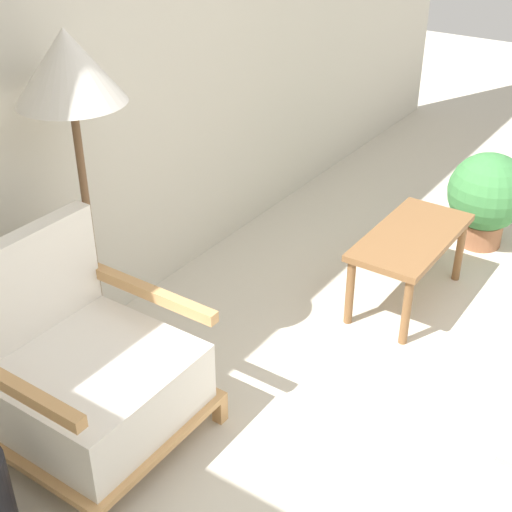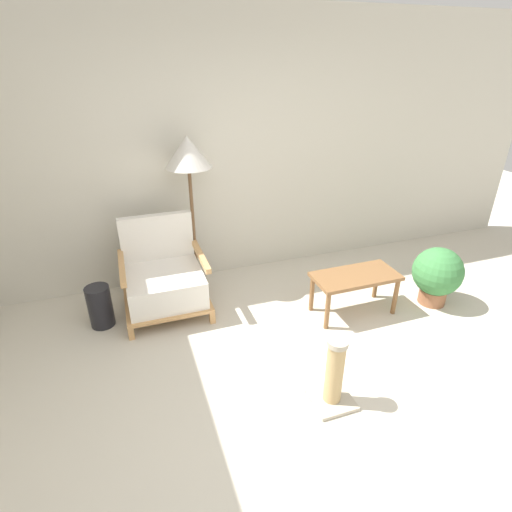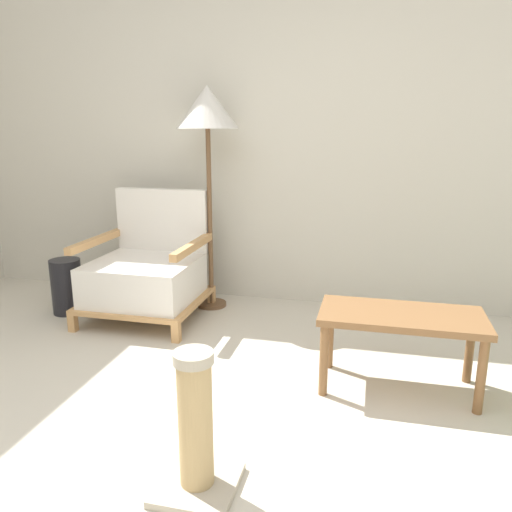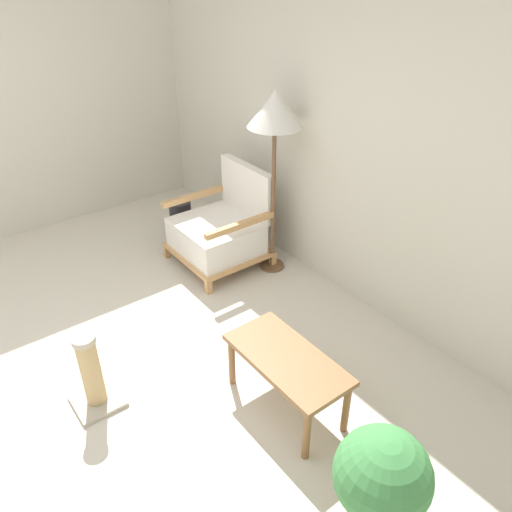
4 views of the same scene
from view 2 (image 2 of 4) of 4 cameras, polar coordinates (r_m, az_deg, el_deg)
The scene contains 8 objects.
ground_plane at distance 2.87m, azimuth 8.86°, elevation -24.76°, with size 14.00×14.00×0.00m, color beige.
wall_back at distance 4.21m, azimuth -5.80°, elevation 14.47°, with size 8.00×0.06×2.70m.
armchair at distance 3.91m, azimuth -12.98°, elevation -3.26°, with size 0.78×0.75×0.87m.
floor_lamp at distance 3.85m, azimuth -9.68°, elevation 13.74°, with size 0.44×0.44×1.59m.
coffee_table at distance 3.86m, azimuth 13.99°, elevation -3.38°, with size 0.80×0.39×0.41m.
vase at distance 3.91m, azimuth -21.38°, elevation -6.72°, with size 0.21×0.21×0.40m, color black.
potted_plant at distance 4.28m, azimuth 24.47°, elevation -2.31°, with size 0.48×0.48×0.59m.
scratching_post at distance 2.95m, azimuth 11.06°, elevation -16.63°, with size 0.29×0.29×0.55m.
Camera 2 is at (-0.96, -1.53, 2.23)m, focal length 28.00 mm.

